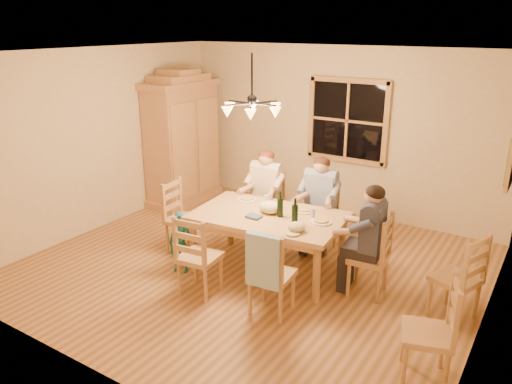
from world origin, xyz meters
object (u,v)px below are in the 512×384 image
Objects in this scene: chandelier at (252,108)px; dining_table at (268,222)px; wine_bottle_a at (280,204)px; chair_far_left at (266,219)px; chair_spare_back at (454,292)px; adult_woman at (266,184)px; chair_near_left at (200,269)px; chair_end_right at (368,269)px; chair_near_right at (272,287)px; adult_plaid_man at (320,192)px; chair_end_left at (185,230)px; child at (180,243)px; chair_far_right at (319,229)px; wine_bottle_b at (295,211)px; chair_spare_front at (425,349)px; armoire at (182,142)px; adult_slate_man at (371,227)px.

chandelier reaches higher than dining_table.
chair_far_left is at bearing 130.96° from wine_bottle_a.
dining_table is 5.91× the size of wine_bottle_a.
wine_bottle_a reaches higher than chair_spare_back.
adult_woman is (0.00, 0.00, 0.54)m from chair_far_left.
chair_near_left and chair_end_right have the same top height.
chair_near_left is 0.93m from chair_near_right.
chair_end_right is at bearing 136.64° from adult_plaid_man.
chair_near_right is (0.76, -0.78, -1.77)m from chandelier.
wine_bottle_a reaches higher than chair_end_left.
adult_plaid_man is at bearing 89.23° from chair_spare_back.
chandelier is 2.32m from chair_end_right.
wine_bottle_a is 2.18m from chair_spare_back.
adult_woman is at bearing 123.47° from dining_table.
child is at bearing -148.20° from wine_bottle_a.
chair_end_right is at bearing 26.57° from chair_near_left.
chair_end_left is at bearing 27.98° from chair_far_right.
chandelier is 0.97× the size of child.
chair_far_right is 1.20m from wine_bottle_b.
chair_spare_back is at bearing -17.75° from chair_spare_front.
chair_far_left and chair_spare_back have the same top height.
dining_table is at bearing 117.90° from chair_near_right.
chair_spare_back is (2.09, 0.12, -0.62)m from wine_bottle_a.
armoire reaches higher than chair_near_left.
adult_slate_man is 0.88× the size of chair_spare_front.
chair_far_left and chair_end_left have the same top height.
chandelier is 1.43m from dining_table.
chair_near_right is 1.20m from chair_end_right.
adult_slate_man reaches higher than chair_far_left.
armoire is 6.97× the size of wine_bottle_a.
chair_near_right is at bearing 93.37° from chair_far_right.
chandelier reaches higher than adult_plaid_man.
chair_near_left and chair_near_right have the same top height.
dining_table is 2.27m from chair_spare_back.
adult_woman is (-0.17, 1.74, 0.54)m from chair_near_left.
armoire reaches higher than chair_far_left.
wine_bottle_b is at bearing 92.95° from chair_far_right.
chair_end_left is at bearing 27.98° from adult_plaid_man.
chair_near_left is at bearing -100.71° from chandelier.
chair_near_right is 0.96m from wine_bottle_b.
wine_bottle_b is at bearing -27.23° from armoire.
chair_far_left is at bearing 136.19° from wine_bottle_b.
chair_near_right is 1.32m from adult_slate_man.
chair_near_left is at bearing -112.33° from dining_table.
dining_table is at bearing 67.62° from adult_plaid_man.
wine_bottle_b reaches higher than dining_table.
chair_end_left is 3.63m from chair_spare_front.
chair_near_right reaches higher than dining_table.
dining_table is 1.33m from chair_end_left.
adult_slate_man is at bearing 153.43° from chair_far_left.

